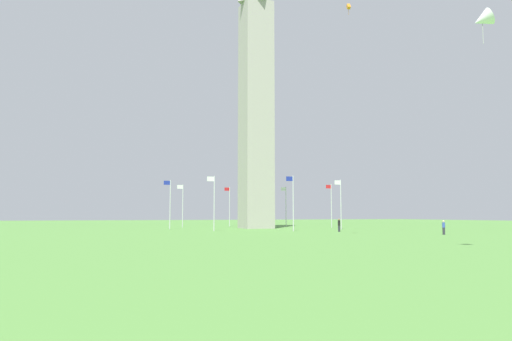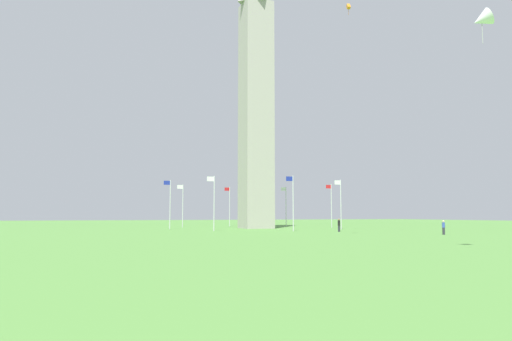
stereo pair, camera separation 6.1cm
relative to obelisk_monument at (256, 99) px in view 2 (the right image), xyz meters
The scene contains 14 objects.
ground_plane 21.98m from the obelisk_monument, ahead, with size 260.00×260.00×0.00m, color #548C3D.
obelisk_monument is the anchor object (origin of this frame).
flagpole_n 22.89m from the obelisk_monument, ahead, with size 1.12×0.14×7.69m.
flagpole_ne 22.88m from the obelisk_monument, 44.83° to the left, with size 1.12×0.14×7.69m.
flagpole_e 22.85m from the obelisk_monument, 89.75° to the left, with size 1.12×0.14×7.69m.
flagpole_se 22.82m from the obelisk_monument, 134.82° to the left, with size 1.12×0.14×7.69m.
flagpole_s 22.81m from the obelisk_monument, behind, with size 1.12×0.14×7.69m.
flagpole_sw 22.82m from the obelisk_monument, 134.82° to the right, with size 1.12×0.14×7.69m.
flagpole_w 22.85m from the obelisk_monument, 89.75° to the right, with size 1.12×0.14×7.69m.
flagpole_nw 22.88m from the obelisk_monument, 44.83° to the right, with size 1.12×0.14×7.69m.
person_black_shirt 28.68m from the obelisk_monument, 103.67° to the left, with size 0.32×0.32×1.74m.
person_blue_shirt 39.17m from the obelisk_monument, 109.40° to the left, with size 0.32×0.32×1.62m.
kite_orange_box 23.71m from the obelisk_monument, 102.33° to the left, with size 0.59×0.83×1.56m.
kite_white_delta 53.86m from the obelisk_monument, 83.98° to the left, with size 1.70×1.62×2.21m.
Camera 2 is at (28.48, 74.15, 2.26)m, focal length 33.32 mm.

